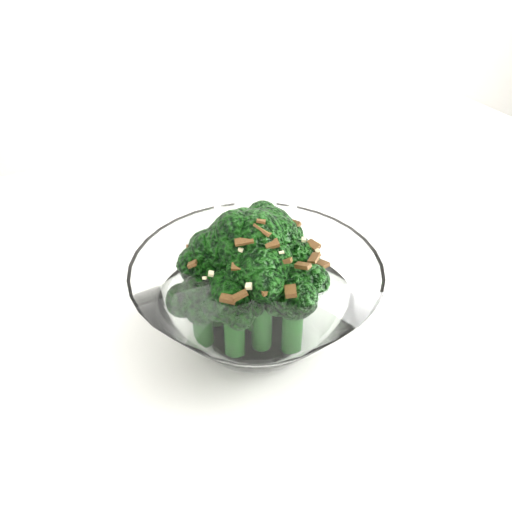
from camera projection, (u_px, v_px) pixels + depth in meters
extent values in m
cube|color=white|center=(274.00, 303.00, 0.61)|extent=(1.37, 1.10, 0.04)
cylinder|color=white|center=(408.00, 273.00, 1.28)|extent=(0.04, 0.04, 0.71)
cylinder|color=white|center=(256.00, 333.00, 0.54)|extent=(0.09, 0.09, 0.01)
cylinder|color=#185115|center=(256.00, 291.00, 0.51)|extent=(0.02, 0.02, 0.09)
sphere|color=#11470D|center=(256.00, 239.00, 0.48)|extent=(0.05, 0.05, 0.05)
cylinder|color=#185115|center=(268.00, 279.00, 0.53)|extent=(0.02, 0.02, 0.08)
sphere|color=#11470D|center=(268.00, 233.00, 0.50)|extent=(0.05, 0.05, 0.05)
cylinder|color=#185115|center=(232.00, 292.00, 0.52)|extent=(0.02, 0.02, 0.08)
sphere|color=#11470D|center=(231.00, 246.00, 0.49)|extent=(0.05, 0.05, 0.05)
cylinder|color=#185115|center=(262.00, 315.00, 0.49)|extent=(0.02, 0.02, 0.07)
sphere|color=#11470D|center=(262.00, 271.00, 0.47)|extent=(0.05, 0.05, 0.05)
cylinder|color=#185115|center=(293.00, 298.00, 0.52)|extent=(0.02, 0.02, 0.06)
sphere|color=#11470D|center=(295.00, 263.00, 0.50)|extent=(0.04, 0.04, 0.04)
cylinder|color=#185115|center=(215.00, 299.00, 0.53)|extent=(0.02, 0.02, 0.06)
sphere|color=#11470D|center=(214.00, 264.00, 0.50)|extent=(0.05, 0.05, 0.05)
cylinder|color=#185115|center=(292.00, 327.00, 0.50)|extent=(0.02, 0.02, 0.05)
sphere|color=#11470D|center=(294.00, 294.00, 0.47)|extent=(0.04, 0.04, 0.04)
cylinder|color=#185115|center=(234.00, 332.00, 0.49)|extent=(0.02, 0.02, 0.05)
sphere|color=#11470D|center=(234.00, 300.00, 0.47)|extent=(0.04, 0.04, 0.04)
cylinder|color=#185115|center=(295.00, 284.00, 0.55)|extent=(0.02, 0.02, 0.04)
sphere|color=#11470D|center=(297.00, 258.00, 0.54)|extent=(0.04, 0.04, 0.04)
cylinder|color=#185115|center=(203.00, 325.00, 0.51)|extent=(0.02, 0.02, 0.04)
sphere|color=#11470D|center=(201.00, 298.00, 0.49)|extent=(0.04, 0.04, 0.04)
cylinder|color=#185115|center=(252.00, 279.00, 0.56)|extent=(0.02, 0.02, 0.04)
sphere|color=#11470D|center=(252.00, 252.00, 0.54)|extent=(0.04, 0.04, 0.04)
cylinder|color=#185115|center=(224.00, 288.00, 0.53)|extent=(0.02, 0.02, 0.07)
sphere|color=#11470D|center=(222.00, 249.00, 0.50)|extent=(0.05, 0.05, 0.05)
cylinder|color=#185115|center=(284.00, 283.00, 0.56)|extent=(0.02, 0.02, 0.04)
sphere|color=#11470D|center=(285.00, 256.00, 0.54)|extent=(0.04, 0.04, 0.04)
cube|color=brown|center=(291.00, 291.00, 0.45)|extent=(0.01, 0.02, 0.01)
cube|color=brown|center=(203.00, 238.00, 0.49)|extent=(0.01, 0.01, 0.01)
cube|color=brown|center=(250.00, 216.00, 0.49)|extent=(0.01, 0.02, 0.01)
cube|color=brown|center=(322.00, 264.00, 0.48)|extent=(0.01, 0.01, 0.01)
cube|color=brown|center=(214.00, 245.00, 0.48)|extent=(0.02, 0.01, 0.01)
cube|color=brown|center=(244.00, 241.00, 0.45)|extent=(0.02, 0.01, 0.01)
cube|color=brown|center=(268.00, 228.00, 0.46)|extent=(0.02, 0.01, 0.01)
cube|color=brown|center=(227.00, 233.00, 0.47)|extent=(0.01, 0.01, 0.01)
cube|color=brown|center=(272.00, 244.00, 0.46)|extent=(0.01, 0.01, 0.01)
cube|color=brown|center=(293.00, 225.00, 0.51)|extent=(0.01, 0.02, 0.01)
cube|color=brown|center=(313.00, 245.00, 0.49)|extent=(0.01, 0.01, 0.01)
cube|color=brown|center=(314.00, 258.00, 0.48)|extent=(0.01, 0.01, 0.01)
cube|color=brown|center=(282.00, 261.00, 0.46)|extent=(0.02, 0.01, 0.01)
cube|color=brown|center=(282.00, 222.00, 0.53)|extent=(0.02, 0.01, 0.01)
cube|color=brown|center=(244.00, 218.00, 0.50)|extent=(0.01, 0.02, 0.00)
cube|color=brown|center=(193.00, 263.00, 0.48)|extent=(0.01, 0.01, 0.01)
cube|color=brown|center=(226.00, 226.00, 0.51)|extent=(0.01, 0.02, 0.01)
cube|color=brown|center=(240.00, 295.00, 0.44)|extent=(0.01, 0.01, 0.01)
cube|color=brown|center=(267.00, 289.00, 0.44)|extent=(0.02, 0.01, 0.00)
cube|color=brown|center=(303.00, 266.00, 0.46)|extent=(0.01, 0.01, 0.01)
cube|color=brown|center=(238.00, 267.00, 0.45)|extent=(0.01, 0.01, 0.01)
cube|color=brown|center=(236.00, 221.00, 0.49)|extent=(0.01, 0.01, 0.01)
cube|color=brown|center=(268.00, 222.00, 0.51)|extent=(0.02, 0.01, 0.01)
cube|color=brown|center=(261.00, 219.00, 0.46)|extent=(0.01, 0.02, 0.01)
cube|color=brown|center=(195.00, 248.00, 0.51)|extent=(0.02, 0.01, 0.01)
cube|color=brown|center=(239.00, 223.00, 0.50)|extent=(0.01, 0.01, 0.01)
cube|color=brown|center=(251.00, 218.00, 0.48)|extent=(0.01, 0.02, 0.01)
cube|color=brown|center=(228.00, 299.00, 0.45)|extent=(0.01, 0.01, 0.00)
cube|color=brown|center=(213.00, 238.00, 0.49)|extent=(0.01, 0.01, 0.01)
cube|color=brown|center=(290.00, 225.00, 0.52)|extent=(0.01, 0.01, 0.01)
cube|color=brown|center=(262.00, 230.00, 0.46)|extent=(0.02, 0.02, 0.01)
cube|color=beige|center=(283.00, 224.00, 0.51)|extent=(0.01, 0.01, 0.00)
cube|color=beige|center=(284.00, 221.00, 0.50)|extent=(0.01, 0.01, 0.00)
cube|color=beige|center=(318.00, 245.00, 0.49)|extent=(0.01, 0.01, 0.00)
cube|color=beige|center=(249.00, 218.00, 0.52)|extent=(0.01, 0.00, 0.00)
cube|color=beige|center=(318.00, 251.00, 0.48)|extent=(0.00, 0.00, 0.00)
cube|color=beige|center=(230.00, 221.00, 0.51)|extent=(0.01, 0.01, 0.00)
cube|color=beige|center=(241.00, 249.00, 0.46)|extent=(0.01, 0.01, 0.00)
cube|color=beige|center=(281.00, 252.00, 0.46)|extent=(0.00, 0.00, 0.00)
cube|color=beige|center=(248.00, 230.00, 0.46)|extent=(0.01, 0.01, 0.00)
cube|color=beige|center=(205.00, 278.00, 0.46)|extent=(0.00, 0.00, 0.00)
cube|color=beige|center=(211.00, 274.00, 0.46)|extent=(0.01, 0.01, 0.00)
cube|color=beige|center=(304.00, 240.00, 0.48)|extent=(0.00, 0.01, 0.00)
cube|color=beige|center=(249.00, 286.00, 0.44)|extent=(0.01, 0.01, 0.01)
cube|color=beige|center=(227.00, 224.00, 0.52)|extent=(0.01, 0.01, 0.00)
cube|color=beige|center=(274.00, 218.00, 0.50)|extent=(0.01, 0.01, 0.01)
cube|color=beige|center=(199.00, 246.00, 0.49)|extent=(0.00, 0.00, 0.00)
cube|color=beige|center=(263.00, 218.00, 0.52)|extent=(0.01, 0.01, 0.01)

